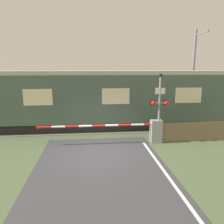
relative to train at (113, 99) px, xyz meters
The scene contains 7 objects.
ground_plane 5.01m from the train, 104.96° to the right, with size 80.00×80.00×0.00m, color #475638.
track_bed 2.27m from the train, behind, with size 36.00×3.20×0.13m.
train is the anchor object (origin of this frame).
crossing_barrier 3.85m from the train, 67.43° to the right, with size 6.66×0.44×1.25m.
signal_post 4.02m from the train, 58.71° to the right, with size 1.00×0.26×3.74m.
catenary_pole 6.81m from the train, 15.67° to the left, with size 0.20×1.90×6.84m.
roadside_fence 5.65m from the train, 38.69° to the right, with size 3.90×0.06×1.10m.
Camera 1 is at (-0.38, -10.04, 4.01)m, focal length 35.00 mm.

